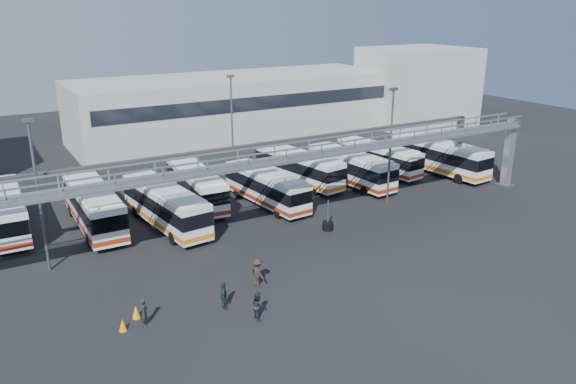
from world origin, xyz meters
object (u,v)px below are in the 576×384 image
bus_4 (196,185)px  pedestrian_b (258,305)px  bus_1 (6,210)px  bus_5 (266,186)px  light_pole_back (232,120)px  cone_right (136,312)px  bus_8 (379,157)px  bus_9 (439,156)px  bus_2 (93,205)px  cone_left (123,325)px  tire_stack (328,225)px  bus_3 (165,205)px  bus_7 (350,167)px  light_pole_mid (391,140)px  pedestrian_c (258,272)px  pedestrian_d (224,296)px  light_pole_left (38,189)px  bus_6 (299,167)px  pedestrian_a (144,312)px

bus_4 → pedestrian_b: bearing=-97.5°
bus_1 → bus_5: 20.70m
light_pole_back → cone_right: size_ratio=13.04×
bus_8 → light_pole_back: bearing=143.4°
light_pole_back → bus_9: light_pole_back is taller
light_pole_back → pedestrian_b: 28.89m
bus_1 → bus_2: size_ratio=0.95×
bus_8 → cone_left: bus_8 is taller
tire_stack → bus_3: bearing=146.6°
light_pole_back → bus_7: bearing=-46.3°
bus_3 → pedestrian_b: bearing=-96.6°
bus_5 → cone_left: bearing=-144.8°
bus_1 → tire_stack: size_ratio=4.43×
light_pole_mid → bus_4: light_pole_mid is taller
tire_stack → bus_5: bearing=100.4°
pedestrian_b → pedestrian_c: 3.82m
light_pole_back → bus_1: 22.63m
pedestrian_d → light_pole_mid: bearing=-44.2°
bus_3 → pedestrian_c: bus_3 is taller
bus_4 → bus_8: size_ratio=1.05×
light_pole_back → cone_left: light_pole_back is taller
pedestrian_d → pedestrian_b: bearing=-127.5°
light_pole_left → tire_stack: light_pole_left is taller
light_pole_left → bus_9: bearing=5.4°
bus_3 → cone_right: bus_3 is taller
bus_2 → bus_4: bearing=7.8°
light_pole_left → light_pole_back: size_ratio=1.00×
bus_9 → pedestrian_b: bus_9 is taller
bus_9 → pedestrian_b: bearing=-157.0°
bus_6 → light_pole_mid: bearing=-75.9°
light_pole_left → bus_2: 8.48m
bus_6 → pedestrian_d: size_ratio=6.47×
pedestrian_a → light_pole_mid: bearing=-47.5°
light_pole_left → bus_6: light_pole_left is taller
pedestrian_c → cone_right: pedestrian_c is taller
bus_7 → bus_4: bearing=167.3°
pedestrian_b → pedestrian_d: 2.29m
bus_2 → pedestrian_a: size_ratio=7.07×
light_pole_back → cone_left: bearing=-126.6°
bus_2 → bus_7: bus_2 is taller
bus_6 → tire_stack: (-4.22, -11.27, -1.37)m
bus_8 → bus_9: 6.24m
light_pole_mid → pedestrian_d: 22.63m
bus_2 → bus_6: bearing=4.8°
bus_2 → light_pole_back: bearing=26.7°
pedestrian_b → bus_7: bearing=-44.8°
bus_6 → pedestrian_b: 25.08m
bus_1 → bus_9: 40.61m
pedestrian_b → pedestrian_d: size_ratio=0.96×
bus_1 → cone_left: bearing=-76.5°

